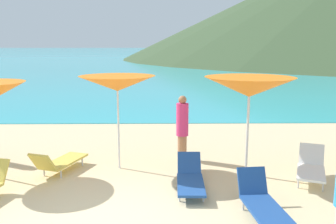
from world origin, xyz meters
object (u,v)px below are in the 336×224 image
Objects in this scene: lounge_chair_7 at (59,162)px; lounge_chair_9 at (262,201)px; umbrella_4 at (249,87)px; beachgoer_4 at (182,126)px; cruise_ship at (291,34)px; lounge_chair_4 at (311,167)px; umbrella_3 at (117,84)px; lounge_chair_1 at (190,178)px.

lounge_chair_7 is 4.61m from lounge_chair_9.
umbrella_4 is 1.34× the size of beachgoer_4.
lounge_chair_4 is at bearing -98.82° from cruise_ship.
umbrella_3 is at bearing -146.66° from lounge_chair_7.
lounge_chair_4 is 0.95× the size of lounge_chair_9.
umbrella_4 is at bearing -99.32° from cruise_ship.
cruise_ship is at bearing 65.07° from lounge_chair_9.
lounge_chair_7 is 3.10m from beachgoer_4.
lounge_chair_1 is 0.96× the size of lounge_chair_7.
umbrella_4 reaches higher than lounge_chair_4.
lounge_chair_4 is 0.02× the size of cruise_ship.
lounge_chair_9 is 0.89× the size of beachgoer_4.
cruise_ship is (57.70, 148.81, 7.45)m from lounge_chair_7.
lounge_chair_7 is at bearing 163.60° from lounge_chair_1.
beachgoer_4 is at bearing -142.05° from lounge_chair_7.
lounge_chair_1 is 0.96× the size of beachgoer_4.
lounge_chair_7 is at bearing -165.79° from umbrella_3.
lounge_chair_9 is 3.41m from beachgoer_4.
umbrella_3 is 4.10m from lounge_chair_9.
beachgoer_4 is (1.54, 0.64, -1.15)m from umbrella_3.
lounge_chair_7 is 1.12× the size of lounge_chair_9.
lounge_chair_7 is (-1.34, -0.34, -1.75)m from umbrella_3.
lounge_chair_4 is 158.38m from cruise_ship.
beachgoer_4 is (-1.39, 1.13, -1.12)m from umbrella_4.
umbrella_3 is 0.99× the size of umbrella_4.
umbrella_3 is 2.23m from lounge_chair_7.
lounge_chair_7 is (-2.94, 0.96, 0.04)m from lounge_chair_1.
lounge_chair_9 is at bearing -111.51° from lounge_chair_4.
beachgoer_4 is (-2.70, 1.55, 0.56)m from lounge_chair_4.
umbrella_3 is 1.39× the size of lounge_chair_1.
cruise_ship reaches higher than umbrella_4.
lounge_chair_1 is 1.64m from lounge_chair_9.
umbrella_3 is 2.97m from umbrella_4.
lounge_chair_1 is 2.05m from beachgoer_4.
lounge_chair_9 is (-1.50, -1.58, -0.05)m from lounge_chair_4.
umbrella_3 reaches higher than lounge_chair_7.
beachgoer_4 reaches higher than lounge_chair_1.
lounge_chair_9 is at bearing -99.15° from cruise_ship.
lounge_chair_9 is at bearing -89.44° from beachgoer_4.
lounge_chair_1 is 3.09m from lounge_chair_7.
lounge_chair_4 is at bearing 10.31° from lounge_chair_1.
lounge_chair_9 is (2.73, -2.49, -1.76)m from umbrella_3.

